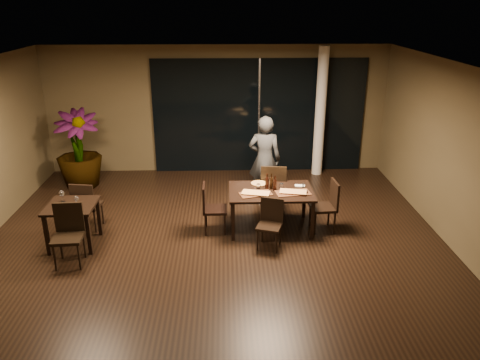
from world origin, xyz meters
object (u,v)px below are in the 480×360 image
Objects in this scene: side_table at (72,211)px; chair_side_near at (69,231)px; potted_plant at (78,149)px; bottle_b at (275,183)px; chair_main_left at (210,206)px; bottle_a at (267,182)px; main_table at (271,194)px; chair_main_far at (273,187)px; bottle_c at (271,181)px; diner at (265,159)px; chair_main_near at (270,221)px; chair_main_right at (328,203)px; chair_side_far at (86,204)px.

side_table is 0.57m from chair_side_near.
potted_plant is 6.31× the size of bottle_b.
chair_side_near is (-2.21, -0.97, 0.04)m from chair_main_left.
potted_plant reaches higher than bottle_a.
chair_main_far is at bearing 79.63° from main_table.
bottle_c is (1.10, 0.18, 0.39)m from chair_main_left.
main_table is 0.24m from bottle_c.
chair_side_near is at bearing 43.32° from diner.
chair_main_near is (3.34, -0.15, -0.15)m from side_table.
chair_main_right is (0.91, -0.69, -0.05)m from chair_main_far.
chair_main_near is at bearing -95.61° from main_table.
chair_main_right is at bearing 9.29° from chair_side_near.
chair_main_left is 2.11m from chair_main_right.
potted_plant is at bearing -119.28° from chair_main_right.
chair_side_far is at bearing -173.60° from chair_main_near.
bottle_c reaches higher than chair_main_right.
side_table is 3.48m from bottle_c.
potted_plant is at bearing 151.28° from main_table.
chair_main_right is (1.08, 0.55, 0.06)m from chair_main_near.
bottle_a is at bearing 78.63° from chair_main_far.
potted_plant reaches higher than chair_main_near.
chair_main_near is 2.95× the size of bottle_c.
diner is (-0.12, 0.70, 0.32)m from chair_main_far.
main_table is 0.83× the size of diner.
bottle_a is at bearing 108.98° from chair_main_near.
side_table is 2.73× the size of bottle_a.
bottle_c is (3.31, 1.15, 0.35)m from chair_side_near.
diner is at bearing 107.08° from chair_main_near.
bottle_c reaches higher than bottle_b.
chair_main_near is 1.22m from chair_main_right.
bottle_a reaches higher than chair_side_near.
side_table is at bearing 97.23° from chair_side_near.
chair_main_left is 0.52× the size of potted_plant.
chair_side_far is 3.24× the size of bottle_c.
chair_side_near is 0.54× the size of diner.
chair_main_right reaches higher than side_table.
chair_side_far is 2.29m from potted_plant.
chair_side_far is at bearing 83.07° from side_table.
potted_plant is (-4.04, 2.21, 0.19)m from main_table.
chair_main_near is 0.89× the size of chair_main_right.
side_table is 0.46× the size of potted_plant.
bottle_c is (0.01, 0.09, 0.22)m from main_table.
diner is 6.15× the size of bottle_a.
chair_main_right is 4.35m from chair_side_far.
chair_main_far is (0.11, 0.59, -0.10)m from main_table.
potted_plant is at bearing -5.11° from diner.
side_table is 3.68m from chair_main_far.
chair_main_far is 0.64m from bottle_a.
main_table is 3.34m from chair_side_far.
main_table is at bearing 86.79° from chair_main_far.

